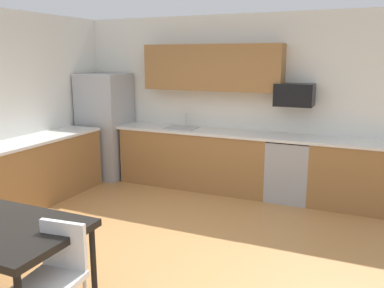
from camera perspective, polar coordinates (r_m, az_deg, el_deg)
ground_plane at (r=4.52m, az=-5.34°, el=-15.00°), size 12.00×12.00×0.00m
wall_back at (r=6.50m, az=5.95°, el=5.82°), size 5.80×0.10×2.70m
cabinet_run_back at (r=6.52m, az=0.35°, el=-2.14°), size 2.43×0.60×0.90m
cabinet_run_back_right at (r=6.01m, az=21.63°, el=-4.25°), size 1.12×0.60×0.90m
cabinet_run_left at (r=6.28m, az=-20.37°, el=-3.47°), size 0.60×2.00×0.90m
countertop_back at (r=6.23m, az=4.86°, el=1.57°), size 4.80×0.64×0.04m
countertop_left at (r=6.18m, az=-20.69°, el=0.74°), size 0.64×2.00×0.04m
upper_cabinets_back at (r=6.35m, az=2.81°, el=10.70°), size 2.20×0.34×0.70m
refrigerator at (r=7.17m, az=-12.06°, el=2.49°), size 0.76×0.70×1.78m
oven_range at (r=6.09m, az=13.54°, el=-3.46°), size 0.60×0.60×0.91m
microwave at (r=6.00m, az=14.23°, el=6.72°), size 0.54×0.36×0.32m
sink_basin at (r=6.52m, az=-1.50°, el=1.73°), size 0.48×0.40×0.14m
sink_faucet at (r=6.66m, az=-0.84°, el=3.34°), size 0.02×0.02×0.24m
chair_near_table at (r=3.30m, az=-18.57°, el=-16.55°), size 0.44×0.44×0.85m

